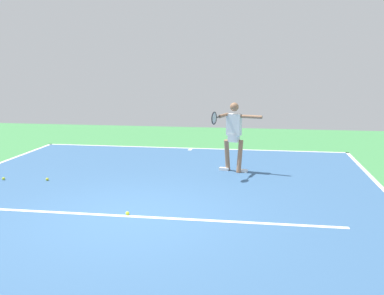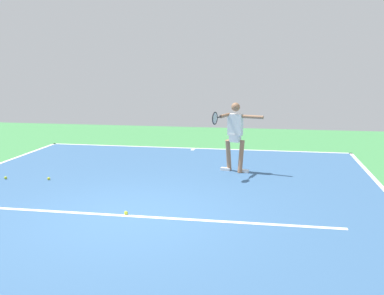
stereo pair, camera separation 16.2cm
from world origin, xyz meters
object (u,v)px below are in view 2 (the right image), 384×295
object	(u,v)px
tennis_ball_by_sideline	(49,179)
tennis_ball_by_baseline	(126,213)
tennis_player	(235,133)
tennis_ball_centre_court	(6,178)

from	to	relation	value
tennis_ball_by_sideline	tennis_ball_by_baseline	size ratio (longest dim) A/B	1.00
tennis_player	tennis_ball_centre_court	bearing A→B (deg)	33.24
tennis_ball_by_baseline	tennis_player	bearing A→B (deg)	-114.76
tennis_player	tennis_ball_by_sideline	size ratio (longest dim) A/B	25.73
tennis_ball_centre_court	tennis_ball_by_baseline	size ratio (longest dim) A/B	1.00
tennis_ball_by_sideline	tennis_ball_by_baseline	xyz separation A→B (m)	(-2.48, 1.97, 0.00)
tennis_player	tennis_ball_by_baseline	bearing A→B (deg)	80.94
tennis_ball_by_baseline	tennis_ball_centre_court	bearing A→B (deg)	-28.26
tennis_ball_centre_court	tennis_ball_by_sideline	world-z (taller)	same
tennis_player	tennis_ball_by_baseline	distance (m)	3.95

